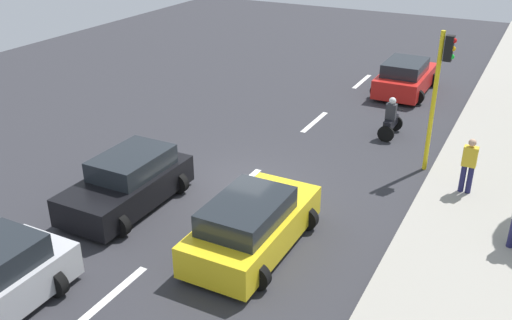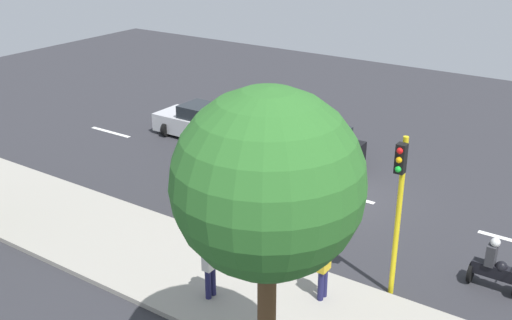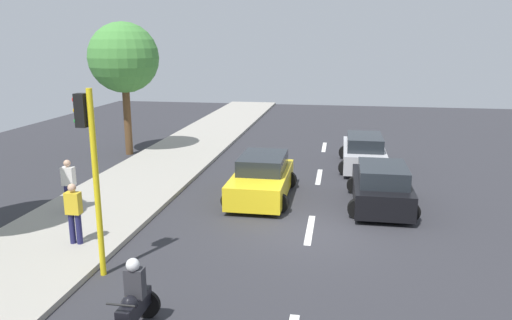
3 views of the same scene
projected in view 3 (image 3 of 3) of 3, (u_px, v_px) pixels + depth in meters
ground_plane at (310, 231)px, 14.74m from camera, size 40.00×60.00×0.10m
sidewalk at (93, 214)px, 15.86m from camera, size 4.00×60.00×0.15m
lane_stripe_far_north at (324, 147)px, 26.22m from camera, size 0.20×2.40×0.01m
lane_stripe_north at (319, 177)px, 20.47m from camera, size 0.20×2.40×0.01m
lane_stripe_mid at (310, 230)px, 14.73m from camera, size 0.20×2.40×0.01m
car_silver at (364, 152)px, 21.83m from camera, size 2.19×4.54×1.52m
car_black at (381, 187)px, 16.61m from camera, size 2.25×4.05×1.52m
car_yellow_cab at (262, 178)px, 17.64m from camera, size 2.29×4.29×1.52m
motorcycle at (134, 303)px, 9.37m from camera, size 0.60×1.30×1.53m
pedestrian_near_signal at (74, 212)px, 13.16m from camera, size 0.40×0.24×1.69m
pedestrian_by_tree at (69, 183)px, 15.78m from camera, size 0.40×0.24×1.69m
traffic_light_corner at (90, 157)px, 11.23m from camera, size 0.49×0.24×4.50m
street_tree_south at (124, 58)px, 23.52m from camera, size 3.37×3.37×6.44m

